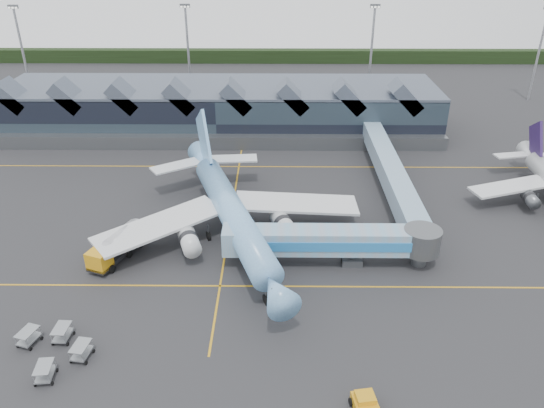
{
  "coord_description": "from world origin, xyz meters",
  "views": [
    {
      "loc": [
        6.86,
        -60.45,
        39.24
      ],
      "look_at": [
        6.26,
        4.05,
        5.0
      ],
      "focal_mm": 35.0,
      "sensor_mm": 36.0,
      "label": 1
    }
  ],
  "objects_px": {
    "jet_bridge": "(343,241)",
    "pushback_tug": "(366,407)",
    "main_airliner": "(230,209)",
    "fuel_truck": "(118,244)"
  },
  "relations": [
    {
      "from": "main_airliner",
      "to": "pushback_tug",
      "type": "distance_m",
      "value": 34.43
    },
    {
      "from": "jet_bridge",
      "to": "pushback_tug",
      "type": "distance_m",
      "value": 24.07
    },
    {
      "from": "main_airliner",
      "to": "fuel_truck",
      "type": "distance_m",
      "value": 15.62
    },
    {
      "from": "fuel_truck",
      "to": "pushback_tug",
      "type": "bearing_deg",
      "value": -20.56
    },
    {
      "from": "main_airliner",
      "to": "pushback_tug",
      "type": "relative_size",
      "value": 10.39
    },
    {
      "from": "main_airliner",
      "to": "pushback_tug",
      "type": "xyz_separation_m",
      "value": [
        14.62,
        -30.99,
        -3.38
      ]
    },
    {
      "from": "fuel_truck",
      "to": "pushback_tug",
      "type": "xyz_separation_m",
      "value": [
        29.01,
        -25.31,
        -1.19
      ]
    },
    {
      "from": "jet_bridge",
      "to": "fuel_truck",
      "type": "height_order",
      "value": "jet_bridge"
    },
    {
      "from": "jet_bridge",
      "to": "fuel_truck",
      "type": "relative_size",
      "value": 2.7
    },
    {
      "from": "pushback_tug",
      "to": "main_airliner",
      "type": "bearing_deg",
      "value": 106.16
    }
  ]
}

